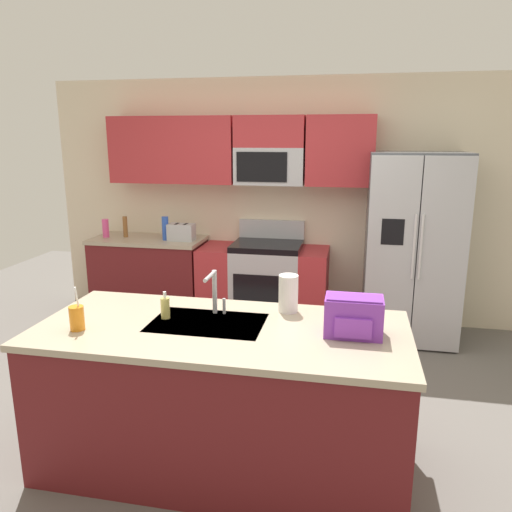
# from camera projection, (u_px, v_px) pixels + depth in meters

# --- Properties ---
(ground_plane) EXTENTS (9.00, 9.00, 0.00)m
(ground_plane) POSITION_uv_depth(u_px,v_px,m) (239.00, 412.00, 3.65)
(ground_plane) COLOR #66605B
(ground_plane) RESTS_ON ground
(kitchen_wall_unit) EXTENTS (5.20, 0.43, 2.60)m
(kitchen_wall_unit) POSITION_uv_depth(u_px,v_px,m) (269.00, 186.00, 5.32)
(kitchen_wall_unit) COLOR beige
(kitchen_wall_unit) RESTS_ON ground
(back_counter) EXTENTS (1.23, 0.63, 0.90)m
(back_counter) POSITION_uv_depth(u_px,v_px,m) (150.00, 277.00, 5.54)
(back_counter) COLOR maroon
(back_counter) RESTS_ON ground
(range_oven) EXTENTS (1.36, 0.61, 1.10)m
(range_oven) POSITION_uv_depth(u_px,v_px,m) (264.00, 284.00, 5.29)
(range_oven) COLOR #B7BABF
(range_oven) RESTS_ON ground
(refrigerator) EXTENTS (0.90, 0.76, 1.85)m
(refrigerator) POSITION_uv_depth(u_px,v_px,m) (412.00, 248.00, 4.82)
(refrigerator) COLOR #4C4F54
(refrigerator) RESTS_ON ground
(island_counter) EXTENTS (2.19, 0.98, 0.90)m
(island_counter) POSITION_uv_depth(u_px,v_px,m) (222.00, 395.00, 3.00)
(island_counter) COLOR maroon
(island_counter) RESTS_ON ground
(toaster) EXTENTS (0.28, 0.16, 0.18)m
(toaster) POSITION_uv_depth(u_px,v_px,m) (181.00, 232.00, 5.28)
(toaster) COLOR #B7BABF
(toaster) RESTS_ON back_counter
(pepper_mill) EXTENTS (0.05, 0.05, 0.23)m
(pepper_mill) POSITION_uv_depth(u_px,v_px,m) (125.00, 227.00, 5.45)
(pepper_mill) COLOR brown
(pepper_mill) RESTS_ON back_counter
(bottle_blue) EXTENTS (0.07, 0.07, 0.25)m
(bottle_blue) POSITION_uv_depth(u_px,v_px,m) (165.00, 228.00, 5.30)
(bottle_blue) COLOR blue
(bottle_blue) RESTS_ON back_counter
(bottle_pink) EXTENTS (0.07, 0.07, 0.20)m
(bottle_pink) POSITION_uv_depth(u_px,v_px,m) (106.00, 228.00, 5.45)
(bottle_pink) COLOR #EA4C93
(bottle_pink) RESTS_ON back_counter
(sink_faucet) EXTENTS (0.08, 0.21, 0.28)m
(sink_faucet) POSITION_uv_depth(u_px,v_px,m) (214.00, 289.00, 3.05)
(sink_faucet) COLOR #B7BABF
(sink_faucet) RESTS_ON island_counter
(drink_cup_orange) EXTENTS (0.08, 0.08, 0.26)m
(drink_cup_orange) POSITION_uv_depth(u_px,v_px,m) (77.00, 318.00, 2.83)
(drink_cup_orange) COLOR orange
(drink_cup_orange) RESTS_ON island_counter
(soap_dispenser) EXTENTS (0.06, 0.06, 0.17)m
(soap_dispenser) POSITION_uv_depth(u_px,v_px,m) (165.00, 308.00, 3.02)
(soap_dispenser) COLOR #D8CC66
(soap_dispenser) RESTS_ON island_counter
(paper_towel_roll) EXTENTS (0.12, 0.12, 0.24)m
(paper_towel_roll) POSITION_uv_depth(u_px,v_px,m) (288.00, 293.00, 3.12)
(paper_towel_roll) COLOR white
(paper_towel_roll) RESTS_ON island_counter
(backpack) EXTENTS (0.32, 0.22, 0.23)m
(backpack) POSITION_uv_depth(u_px,v_px,m) (354.00, 315.00, 2.75)
(backpack) COLOR purple
(backpack) RESTS_ON island_counter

